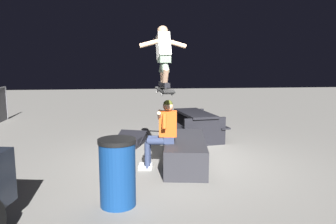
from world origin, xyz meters
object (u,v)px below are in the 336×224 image
(person_sitting_on_ledge, at_px, (162,130))
(trash_bin, at_px, (118,172))
(picnic_table_back, at_px, (195,121))
(skateboard, at_px, (164,91))
(kicker_ramp, at_px, (129,142))
(skater_airborne, at_px, (164,53))
(ledge_box_main, at_px, (185,152))

(person_sitting_on_ledge, distance_m, trash_bin, 1.79)
(picnic_table_back, bearing_deg, skateboard, 156.79)
(kicker_ramp, bearing_deg, picnic_table_back, -79.11)
(skater_airborne, xyz_separation_m, trash_bin, (-1.45, 0.83, -1.75))
(skater_airborne, relative_size, trash_bin, 1.12)
(person_sitting_on_ledge, bearing_deg, skater_airborne, -173.70)
(kicker_ramp, bearing_deg, person_sitting_on_ledge, -161.90)
(skateboard, bearing_deg, picnic_table_back, -23.21)
(skater_airborne, height_order, picnic_table_back, skater_airborne)
(person_sitting_on_ledge, height_order, trash_bin, person_sitting_on_ledge)
(skateboard, xyz_separation_m, trash_bin, (-1.39, 0.83, -1.06))
(person_sitting_on_ledge, xyz_separation_m, kicker_ramp, (2.07, 0.68, -0.71))
(skateboard, height_order, kicker_ramp, skateboard)
(person_sitting_on_ledge, bearing_deg, skateboard, -174.13)
(skateboard, relative_size, kicker_ramp, 0.92)
(person_sitting_on_ledge, relative_size, picnic_table_back, 0.73)
(person_sitting_on_ledge, xyz_separation_m, skater_airborne, (-0.12, -0.01, 1.48))
(ledge_box_main, relative_size, kicker_ramp, 1.85)
(skater_airborne, bearing_deg, kicker_ramp, 17.46)
(skater_airborne, height_order, kicker_ramp, skater_airborne)
(kicker_ramp, bearing_deg, skateboard, -162.84)
(person_sitting_on_ledge, height_order, skateboard, skateboard)
(picnic_table_back, distance_m, trash_bin, 4.44)
(person_sitting_on_ledge, bearing_deg, ledge_box_main, -67.01)
(ledge_box_main, height_order, skater_airborne, skater_airborne)
(ledge_box_main, distance_m, person_sitting_on_ledge, 0.74)
(person_sitting_on_ledge, height_order, skater_airborne, skater_airborne)
(trash_bin, bearing_deg, picnic_table_back, -25.98)
(ledge_box_main, xyz_separation_m, trash_bin, (-1.78, 1.31, 0.23))
(trash_bin, bearing_deg, skateboard, -30.81)
(ledge_box_main, relative_size, skateboard, 2.01)
(skateboard, relative_size, trash_bin, 1.04)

